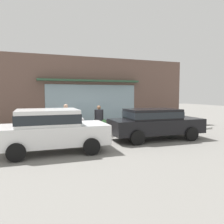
% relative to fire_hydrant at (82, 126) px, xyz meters
% --- Properties ---
extents(ground_plane, '(60.00, 60.00, 0.00)m').
position_rel_fire_hydrant_xyz_m(ground_plane, '(1.11, -0.80, -0.47)').
color(ground_plane, gray).
extents(curb_strip, '(14.00, 0.24, 0.12)m').
position_rel_fire_hydrant_xyz_m(curb_strip, '(1.11, -1.00, -0.41)').
color(curb_strip, '#B2B2AD').
rests_on(curb_strip, ground_plane).
extents(storefront, '(14.00, 0.81, 4.57)m').
position_rel_fire_hydrant_xyz_m(storefront, '(1.11, 2.39, 1.78)').
color(storefront, brown).
rests_on(storefront, ground_plane).
extents(fire_hydrant, '(0.41, 0.37, 0.92)m').
position_rel_fire_hydrant_xyz_m(fire_hydrant, '(0.00, 0.00, 0.00)').
color(fire_hydrant, '#B2B2B7').
rests_on(fire_hydrant, ground_plane).
extents(pedestrian_with_handbag, '(0.62, 0.34, 1.68)m').
position_rel_fire_hydrant_xyz_m(pedestrian_with_handbag, '(-0.87, -0.23, 0.50)').
color(pedestrian_with_handbag, '#9E9384').
rests_on(pedestrian_with_handbag, ground_plane).
extents(pedestrian_passerby, '(0.48, 0.24, 1.60)m').
position_rel_fire_hydrant_xyz_m(pedestrian_passerby, '(0.78, -0.58, 0.46)').
color(pedestrian_passerby, '#8E333D').
rests_on(pedestrian_passerby, ground_plane).
extents(parked_car_white, '(4.13, 2.17, 1.63)m').
position_rel_fire_hydrant_xyz_m(parked_car_white, '(-1.96, -3.17, 0.45)').
color(parked_car_white, white).
rests_on(parked_car_white, ground_plane).
extents(parked_car_black, '(4.57, 2.12, 1.49)m').
position_rel_fire_hydrant_xyz_m(parked_car_black, '(2.98, -2.55, 0.39)').
color(parked_car_black, black).
rests_on(parked_car_black, ground_plane).
extents(potted_plant_near_hydrant, '(0.44, 0.44, 0.59)m').
position_rel_fire_hydrant_xyz_m(potted_plant_near_hydrant, '(1.83, 1.76, -0.16)').
color(potted_plant_near_hydrant, '#4C4C51').
rests_on(potted_plant_near_hydrant, ground_plane).
extents(potted_plant_window_center, '(0.43, 0.43, 1.40)m').
position_rel_fire_hydrant_xyz_m(potted_plant_window_center, '(-2.63, 1.53, 0.20)').
color(potted_plant_window_center, '#4C4C51').
rests_on(potted_plant_window_center, ground_plane).
extents(potted_plant_by_entrance, '(0.35, 0.35, 0.48)m').
position_rel_fire_hydrant_xyz_m(potted_plant_by_entrance, '(-3.71, 1.49, -0.23)').
color(potted_plant_by_entrance, '#4C4C51').
rests_on(potted_plant_by_entrance, ground_plane).
extents(potted_plant_trailing_edge, '(0.46, 0.46, 0.77)m').
position_rel_fire_hydrant_xyz_m(potted_plant_trailing_edge, '(0.29, 1.52, -0.09)').
color(potted_plant_trailing_edge, '#9E6042').
rests_on(potted_plant_trailing_edge, ground_plane).
extents(potted_plant_window_left, '(0.54, 0.54, 0.73)m').
position_rel_fire_hydrant_xyz_m(potted_plant_window_left, '(5.78, 1.84, -0.10)').
color(potted_plant_window_left, '#4C4C51').
rests_on(potted_plant_window_left, ground_plane).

